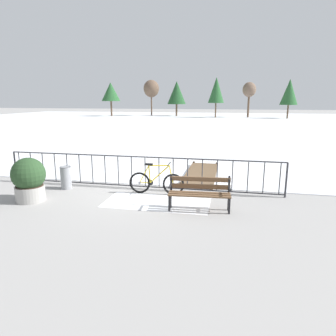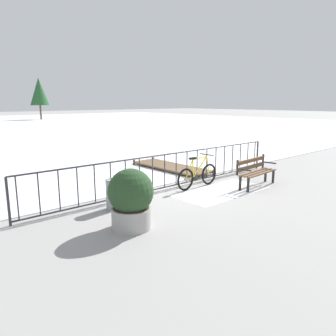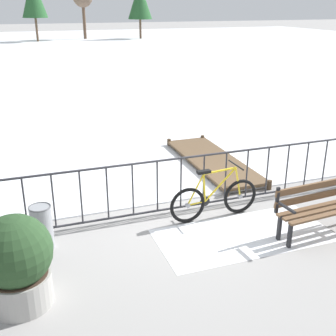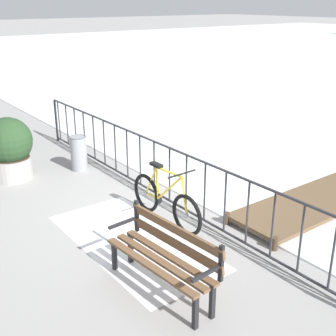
# 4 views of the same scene
# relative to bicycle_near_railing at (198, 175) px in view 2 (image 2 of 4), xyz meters

# --- Properties ---
(ground_plane) EXTENTS (160.00, 160.00, 0.00)m
(ground_plane) POSITION_rel_bicycle_near_railing_xyz_m (-0.70, 0.44, -0.37)
(ground_plane) COLOR gray
(snow_patch) EXTENTS (2.94, 1.40, 0.01)m
(snow_patch) POSITION_rel_bicycle_near_railing_xyz_m (0.21, -0.76, -0.36)
(snow_patch) COLOR white
(snow_patch) RESTS_ON ground
(railing_fence) EXTENTS (9.06, 0.06, 1.07)m
(railing_fence) POSITION_rel_bicycle_near_railing_xyz_m (-0.70, 0.44, 0.19)
(railing_fence) COLOR #2D2D33
(railing_fence) RESTS_ON ground
(bicycle_near_railing) EXTENTS (1.71, 0.52, 0.97)m
(bicycle_near_railing) POSITION_rel_bicycle_near_railing_xyz_m (0.00, 0.00, 0.00)
(bicycle_near_railing) COLOR black
(bicycle_near_railing) RESTS_ON ground
(park_bench) EXTENTS (1.63, 0.60, 0.89)m
(park_bench) POSITION_rel_bicycle_near_railing_xyz_m (1.42, -1.05, 0.14)
(park_bench) COLOR brown
(park_bench) RESTS_ON ground
(planter_with_shrub) EXTENTS (0.93, 0.93, 1.25)m
(planter_with_shrub) POSITION_rel_bicycle_near_railing_xyz_m (-3.37, -1.33, 0.27)
(planter_with_shrub) COLOR #9E9B96
(planter_with_shrub) RESTS_ON ground
(trash_bin) EXTENTS (0.35, 0.35, 0.73)m
(trash_bin) POSITION_rel_bicycle_near_railing_xyz_m (-2.99, -0.04, 0.00)
(trash_bin) COLOR gray
(trash_bin) RESTS_ON ground
(wooden_dock) EXTENTS (1.10, 3.52, 0.20)m
(wooden_dock) POSITION_rel_bicycle_near_railing_xyz_m (1.13, 2.45, -0.25)
(wooden_dock) COLOR brown
(wooden_dock) RESTS_ON ground
(tree_east_mid) EXTENTS (2.56, 2.56, 5.75)m
(tree_east_mid) POSITION_rel_bicycle_near_railing_xyz_m (10.34, 40.08, 3.50)
(tree_east_mid) COLOR brown
(tree_east_mid) RESTS_ON ground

